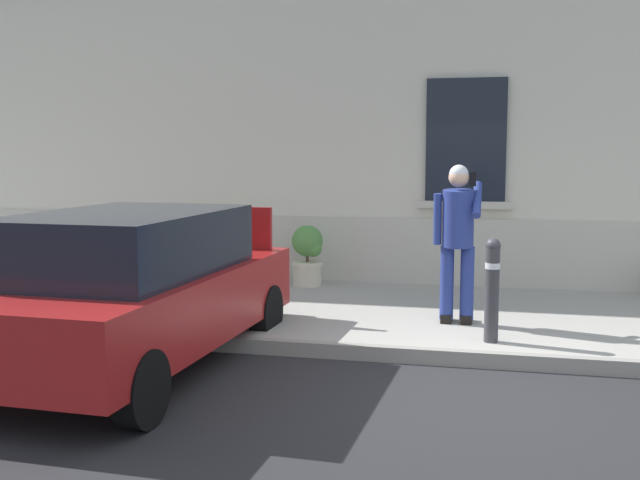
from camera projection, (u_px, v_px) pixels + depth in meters
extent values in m
plane|color=#232326|center=(468.00, 397.00, 6.41)|extent=(80.00, 80.00, 0.00)
cube|color=#99968E|center=(478.00, 318.00, 9.11)|extent=(24.00, 3.60, 0.15)
cube|color=gray|center=(472.00, 359.00, 7.31)|extent=(24.00, 0.12, 0.15)
cube|color=beige|center=(489.00, 33.00, 11.11)|extent=(24.00, 1.40, 7.50)
cube|color=#BCB7A8|center=(482.00, 258.00, 10.78)|extent=(24.00, 0.08, 1.10)
cube|color=black|center=(466.00, 140.00, 10.64)|extent=(1.10, 0.06, 1.70)
cube|color=#BCB7A8|center=(464.00, 205.00, 10.71)|extent=(1.30, 0.12, 0.10)
cube|color=maroon|center=(136.00, 304.00, 7.17)|extent=(1.90, 4.06, 0.64)
cube|color=black|center=(126.00, 243.00, 6.96)|extent=(1.63, 2.45, 0.56)
cube|color=black|center=(220.00, 290.00, 9.13)|extent=(1.67, 0.16, 0.20)
cube|color=yellow|center=(220.00, 275.00, 9.11)|extent=(0.52, 0.04, 0.12)
cube|color=#B21414|center=(161.00, 251.00, 9.27)|extent=(0.16, 0.05, 0.18)
cube|color=#B21414|center=(280.00, 256.00, 8.88)|extent=(0.16, 0.05, 0.18)
cube|color=maroon|center=(210.00, 232.00, 8.79)|extent=(1.49, 0.11, 0.60)
cylinder|color=black|center=(141.00, 389.00, 5.66)|extent=(0.22, 0.61, 0.60)
cylinder|color=black|center=(135.00, 305.00, 8.76)|extent=(0.22, 0.61, 0.60)
cylinder|color=black|center=(266.00, 312.00, 8.34)|extent=(0.22, 0.61, 0.60)
cylinder|color=#333338|center=(492.00, 295.00, 7.61)|extent=(0.14, 0.14, 0.95)
sphere|color=#333338|center=(493.00, 246.00, 7.55)|extent=(0.15, 0.15, 0.15)
cylinder|color=silver|center=(493.00, 266.00, 7.57)|extent=(0.15, 0.15, 0.06)
cylinder|color=#333338|center=(96.00, 279.00, 8.59)|extent=(0.14, 0.14, 0.95)
sphere|color=#333338|center=(95.00, 235.00, 8.53)|extent=(0.15, 0.15, 0.15)
cylinder|color=silver|center=(95.00, 253.00, 8.55)|extent=(0.15, 0.15, 0.06)
cylinder|color=navy|center=(447.00, 283.00, 8.47)|extent=(0.15, 0.15, 0.82)
cube|color=black|center=(446.00, 317.00, 8.57)|extent=(0.12, 0.28, 0.10)
cylinder|color=navy|center=(467.00, 284.00, 8.42)|extent=(0.15, 0.15, 0.82)
cube|color=black|center=(466.00, 318.00, 8.52)|extent=(0.12, 0.28, 0.10)
cylinder|color=navy|center=(458.00, 218.00, 8.34)|extent=(0.34, 0.39, 0.64)
sphere|color=tan|center=(459.00, 177.00, 8.25)|extent=(0.22, 0.22, 0.22)
sphere|color=silver|center=(459.00, 174.00, 8.25)|extent=(0.21, 0.21, 0.21)
cylinder|color=navy|center=(438.00, 219.00, 8.37)|extent=(0.09, 0.13, 0.57)
cylinder|color=navy|center=(477.00, 200.00, 8.25)|extent=(0.09, 0.44, 0.39)
cube|color=black|center=(473.00, 179.00, 8.20)|extent=(0.07, 0.02, 0.15)
cylinder|color=#B25B38|center=(186.00, 268.00, 11.41)|extent=(0.40, 0.40, 0.34)
cylinder|color=#B25B38|center=(186.00, 258.00, 11.40)|extent=(0.44, 0.44, 0.05)
cylinder|color=#47331E|center=(186.00, 248.00, 11.38)|extent=(0.04, 0.04, 0.24)
sphere|color=#1E5628|center=(186.00, 236.00, 11.36)|extent=(0.44, 0.44, 0.44)
sphere|color=#1E5628|center=(191.00, 244.00, 11.30)|extent=(0.24, 0.24, 0.24)
cylinder|color=beige|center=(307.00, 274.00, 10.85)|extent=(0.40, 0.40, 0.34)
cylinder|color=beige|center=(307.00, 264.00, 10.83)|extent=(0.44, 0.44, 0.05)
cylinder|color=#47331E|center=(307.00, 253.00, 10.81)|extent=(0.04, 0.04, 0.24)
sphere|color=#4C843D|center=(307.00, 241.00, 10.79)|extent=(0.44, 0.44, 0.44)
sphere|color=#4C843D|center=(313.00, 248.00, 10.73)|extent=(0.24, 0.24, 0.24)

